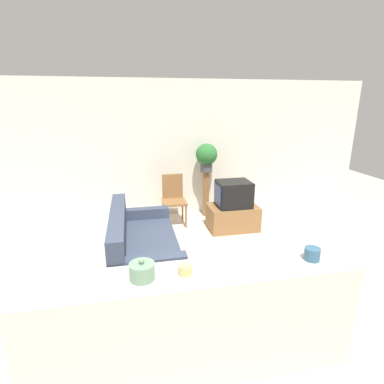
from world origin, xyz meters
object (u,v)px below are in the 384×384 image
at_px(potted_plant, 207,156).
at_px(decorative_bowl, 142,271).
at_px(couch, 141,248).
at_px(television, 233,194).
at_px(wooden_chair, 174,197).

bearing_deg(potted_plant, decorative_bowl, -111.43).
bearing_deg(decorative_bowl, couch, 89.03).
bearing_deg(television, couch, -149.92).
height_order(television, decorative_bowl, decorative_bowl).
bearing_deg(television, decorative_bowl, -121.23).
bearing_deg(couch, potted_plant, 51.51).
distance_m(couch, decorative_bowl, 2.03).
bearing_deg(wooden_chair, potted_plant, 21.19).
xyz_separation_m(television, decorative_bowl, (-1.74, -2.87, 0.36)).
height_order(wooden_chair, decorative_bowl, decorative_bowl).
xyz_separation_m(couch, wooden_chair, (0.69, 1.48, 0.25)).
distance_m(couch, television, 2.01).
bearing_deg(decorative_bowl, television, 58.77).
xyz_separation_m(couch, television, (1.71, 0.99, 0.40)).
height_order(television, wooden_chair, wooden_chair).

